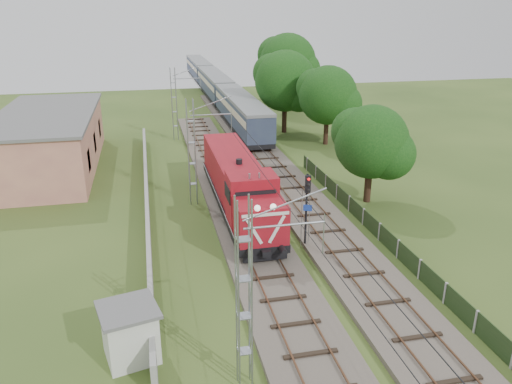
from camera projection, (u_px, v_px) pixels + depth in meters
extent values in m
plane|color=#32491B|center=(270.00, 277.00, 27.82)|extent=(140.00, 140.00, 0.00)
cube|color=#6B6054|center=(245.00, 224.00, 34.17)|extent=(4.20, 70.00, 0.30)
cube|color=black|center=(245.00, 222.00, 34.10)|extent=(2.40, 70.00, 0.10)
cube|color=brown|center=(233.00, 222.00, 33.90)|extent=(0.08, 70.00, 0.05)
cube|color=brown|center=(257.00, 219.00, 34.25)|extent=(0.08, 70.00, 0.05)
cube|color=#6B6054|center=(270.00, 165.00, 47.08)|extent=(4.20, 80.00, 0.30)
cube|color=black|center=(270.00, 163.00, 47.01)|extent=(2.40, 80.00, 0.10)
cube|color=brown|center=(261.00, 162.00, 46.81)|extent=(0.08, 80.00, 0.05)
cube|color=brown|center=(279.00, 161.00, 47.16)|extent=(0.08, 80.00, 0.05)
cylinder|color=gray|center=(284.00, 225.00, 17.82)|extent=(3.00, 0.08, 0.08)
cylinder|color=gray|center=(211.00, 115.00, 36.13)|extent=(3.00, 0.08, 0.08)
cylinder|color=gray|center=(187.00, 78.00, 54.44)|extent=(3.00, 0.08, 0.08)
cylinder|color=black|center=(231.00, 131.00, 36.89)|extent=(0.03, 70.00, 0.03)
cylinder|color=black|center=(231.00, 114.00, 36.43)|extent=(0.03, 70.00, 0.03)
cube|color=#9E9E99|center=(147.00, 198.00, 37.23)|extent=(0.25, 40.00, 1.50)
cube|color=tan|center=(49.00, 142.00, 45.89)|extent=(8.00, 20.00, 5.00)
cube|color=#606060|center=(45.00, 114.00, 44.99)|extent=(8.40, 20.40, 0.25)
cube|color=black|center=(88.00, 160.00, 41.30)|extent=(0.10, 1.60, 1.80)
cube|color=black|center=(94.00, 142.00, 46.79)|extent=(0.10, 1.60, 1.80)
cube|color=black|center=(99.00, 128.00, 52.29)|extent=(0.10, 1.60, 1.80)
cube|color=black|center=(380.00, 232.00, 31.97)|extent=(0.05, 32.00, 1.15)
cube|color=#9E9E99|center=(307.00, 164.00, 45.70)|extent=(0.12, 0.12, 1.20)
cube|color=black|center=(238.00, 199.00, 36.28)|extent=(3.01, 17.06, 0.50)
cube|color=black|center=(254.00, 234.00, 31.34)|extent=(2.21, 3.61, 0.50)
cube|color=black|center=(226.00, 179.00, 41.44)|extent=(2.21, 3.61, 0.50)
cube|color=black|center=(265.00, 257.00, 28.71)|extent=(2.61, 0.25, 0.35)
cube|color=maroon|center=(260.00, 221.00, 29.14)|extent=(2.91, 2.51, 2.31)
sphere|color=white|center=(257.00, 208.00, 27.49)|extent=(0.36, 0.36, 0.36)
sphere|color=white|center=(273.00, 207.00, 27.67)|extent=(0.36, 0.36, 0.36)
cube|color=silver|center=(254.00, 231.00, 27.85)|extent=(1.01, 0.06, 1.68)
cube|color=silver|center=(277.00, 229.00, 28.12)|extent=(1.01, 0.06, 1.68)
cube|color=silver|center=(266.00, 215.00, 27.65)|extent=(2.71, 0.06, 0.18)
cube|color=maroon|center=(252.00, 199.00, 31.23)|extent=(3.01, 2.41, 3.21)
cube|color=black|center=(256.00, 198.00, 29.93)|extent=(2.51, 0.06, 0.90)
cube|color=maroon|center=(232.00, 169.00, 37.99)|extent=(2.81, 12.14, 2.61)
cylinder|color=black|center=(239.00, 162.00, 34.68)|extent=(0.44, 0.44, 0.40)
cylinder|color=gray|center=(249.00, 176.00, 29.82)|extent=(0.12, 0.12, 0.35)
cylinder|color=gray|center=(259.00, 176.00, 29.94)|extent=(0.12, 0.12, 0.35)
cube|color=black|center=(241.00, 124.00, 60.16)|extent=(2.90, 21.96, 0.50)
cube|color=#323F53|center=(241.00, 111.00, 59.60)|extent=(3.00, 21.96, 2.70)
cube|color=beige|center=(241.00, 106.00, 59.43)|extent=(3.03, 21.09, 0.75)
cube|color=slate|center=(241.00, 98.00, 59.08)|extent=(3.04, 21.96, 0.35)
cube|color=black|center=(215.00, 94.00, 81.18)|extent=(2.90, 21.96, 0.50)
cube|color=#323F53|center=(214.00, 84.00, 80.62)|extent=(3.00, 21.96, 2.70)
cube|color=beige|center=(214.00, 81.00, 80.45)|extent=(3.03, 21.09, 0.75)
cube|color=slate|center=(214.00, 74.00, 80.10)|extent=(3.04, 21.96, 0.35)
cube|color=black|center=(199.00, 76.00, 102.20)|extent=(2.90, 21.96, 0.50)
cube|color=#323F53|center=(199.00, 68.00, 101.64)|extent=(3.00, 21.96, 2.70)
cube|color=beige|center=(199.00, 65.00, 101.47)|extent=(3.03, 21.09, 0.75)
cube|color=slate|center=(199.00, 60.00, 101.12)|extent=(3.04, 21.96, 0.35)
cylinder|color=black|center=(306.00, 212.00, 30.34)|extent=(0.14, 0.14, 4.85)
cube|color=black|center=(308.00, 184.00, 29.57)|extent=(0.39, 0.32, 1.07)
sphere|color=red|center=(309.00, 179.00, 29.34)|extent=(0.17, 0.17, 0.17)
sphere|color=black|center=(309.00, 185.00, 29.46)|extent=(0.17, 0.17, 0.17)
sphere|color=black|center=(308.00, 190.00, 29.58)|extent=(0.17, 0.17, 0.17)
cube|color=#1B3AA4|center=(308.00, 208.00, 30.15)|extent=(0.51, 0.24, 0.39)
cube|color=silver|center=(130.00, 335.00, 21.06)|extent=(2.48, 2.48, 2.27)
cube|color=#606060|center=(128.00, 310.00, 20.63)|extent=(2.85, 2.85, 0.15)
cylinder|color=#3E2419|center=(368.00, 181.00, 38.03)|extent=(0.53, 0.53, 3.36)
sphere|color=#0F3810|center=(371.00, 142.00, 36.97)|extent=(5.50, 5.50, 5.50)
sphere|color=#0F3810|center=(389.00, 154.00, 36.70)|extent=(3.85, 3.85, 3.85)
sphere|color=#0F3810|center=(355.00, 131.00, 37.44)|extent=(3.58, 3.58, 3.58)
cylinder|color=#3E2419|center=(326.00, 127.00, 54.05)|extent=(0.50, 0.50, 3.80)
sphere|color=#0F3810|center=(328.00, 95.00, 52.85)|extent=(6.22, 6.22, 6.22)
sphere|color=#0F3810|center=(342.00, 104.00, 52.54)|extent=(4.35, 4.35, 4.35)
sphere|color=#0F3810|center=(315.00, 87.00, 53.38)|extent=(4.04, 4.04, 4.04)
cylinder|color=#3E2419|center=(284.00, 114.00, 59.18)|extent=(0.57, 0.57, 4.31)
sphere|color=#0F3810|center=(285.00, 81.00, 57.82)|extent=(7.05, 7.05, 7.05)
sphere|color=#0F3810|center=(299.00, 90.00, 57.48)|extent=(4.94, 4.94, 4.94)
sphere|color=#0F3810|center=(272.00, 73.00, 58.43)|extent=(4.58, 4.58, 4.58)
cylinder|color=#3E2419|center=(287.00, 94.00, 71.60)|extent=(0.57, 0.57, 4.87)
sphere|color=#0F3810|center=(288.00, 62.00, 70.06)|extent=(7.97, 7.97, 7.97)
sphere|color=#0F3810|center=(301.00, 71.00, 69.67)|extent=(5.58, 5.58, 5.58)
sphere|color=#0F3810|center=(276.00, 55.00, 70.75)|extent=(5.18, 5.18, 5.18)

